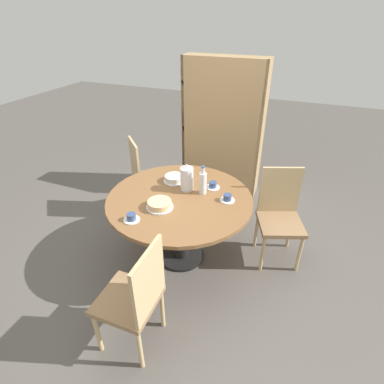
{
  "coord_description": "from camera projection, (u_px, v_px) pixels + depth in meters",
  "views": [
    {
      "loc": [
        0.99,
        -2.17,
        2.27
      ],
      "look_at": [
        0.0,
        0.32,
        0.63
      ],
      "focal_mm": 28.0,
      "sensor_mm": 36.0,
      "label": 1
    }
  ],
  "objects": [
    {
      "name": "ground_plane",
      "position": [
        181.0,
        256.0,
        3.22
      ],
      "size": [
        14.0,
        14.0,
        0.0
      ],
      "primitive_type": "plane",
      "color": "#56514C"
    },
    {
      "name": "cup_a",
      "position": [
        213.0,
        185.0,
        2.97
      ],
      "size": [
        0.14,
        0.14,
        0.06
      ],
      "color": "silver",
      "rests_on": "dining_table"
    },
    {
      "name": "bookshelf",
      "position": [
        222.0,
        130.0,
        4.01
      ],
      "size": [
        1.07,
        0.28,
        1.8
      ],
      "rotation": [
        0.0,
        0.0,
        3.14
      ],
      "color": "tan",
      "rests_on": "ground_plane"
    },
    {
      "name": "coffee_pot",
      "position": [
        187.0,
        178.0,
        2.89
      ],
      "size": [
        0.13,
        0.13,
        0.27
      ],
      "color": "silver",
      "rests_on": "dining_table"
    },
    {
      "name": "dining_table",
      "position": [
        180.0,
        209.0,
        2.9
      ],
      "size": [
        1.38,
        1.38,
        0.75
      ],
      "color": "black",
      "rests_on": "ground_plane"
    },
    {
      "name": "cup_c",
      "position": [
        227.0,
        198.0,
        2.77
      ],
      "size": [
        0.14,
        0.14,
        0.06
      ],
      "color": "silver",
      "rests_on": "dining_table"
    },
    {
      "name": "cup_b",
      "position": [
        131.0,
        218.0,
        2.51
      ],
      "size": [
        0.14,
        0.14,
        0.06
      ],
      "color": "silver",
      "rests_on": "dining_table"
    },
    {
      "name": "chair_c",
      "position": [
        280.0,
        214.0,
        2.99
      ],
      "size": [
        0.54,
        0.54,
        0.97
      ],
      "rotation": [
        0.0,
        0.0,
        6.64
      ],
      "color": "tan",
      "rests_on": "ground_plane"
    },
    {
      "name": "chair_a",
      "position": [
        147.0,
        175.0,
        3.71
      ],
      "size": [
        0.59,
        0.59,
        0.97
      ],
      "rotation": [
        0.0,
        0.0,
        2.35
      ],
      "color": "tan",
      "rests_on": "ground_plane"
    },
    {
      "name": "chair_b",
      "position": [
        135.0,
        297.0,
        2.14
      ],
      "size": [
        0.43,
        0.43,
        0.97
      ],
      "rotation": [
        0.0,
        0.0,
        4.72
      ],
      "color": "tan",
      "rests_on": "ground_plane"
    },
    {
      "name": "cake_main",
      "position": [
        160.0,
        204.0,
        2.67
      ],
      "size": [
        0.24,
        0.24,
        0.07
      ],
      "color": "silver",
      "rests_on": "dining_table"
    },
    {
      "name": "water_bottle",
      "position": [
        203.0,
        182.0,
        2.83
      ],
      "size": [
        0.07,
        0.07,
        0.29
      ],
      "color": "silver",
      "rests_on": "dining_table"
    },
    {
      "name": "cake_second",
      "position": [
        174.0,
        179.0,
        3.07
      ],
      "size": [
        0.22,
        0.22,
        0.07
      ],
      "color": "silver",
      "rests_on": "dining_table"
    }
  ]
}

